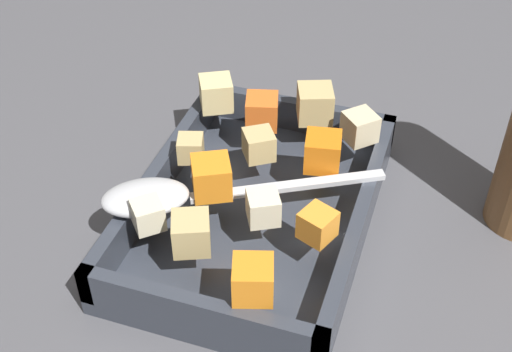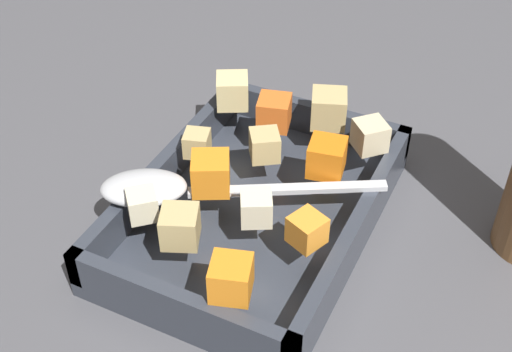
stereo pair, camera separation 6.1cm
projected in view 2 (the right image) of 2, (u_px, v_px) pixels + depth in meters
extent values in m
plane|color=#4C4C51|center=(254.00, 210.00, 0.66)|extent=(4.00, 4.00, 0.00)
cube|color=#333842|center=(256.00, 218.00, 0.64)|extent=(0.29, 0.20, 0.01)
cube|color=#333842|center=(356.00, 231.00, 0.60)|extent=(0.29, 0.01, 0.03)
cube|color=#333842|center=(166.00, 169.00, 0.66)|extent=(0.29, 0.01, 0.03)
cube|color=#333842|center=(178.00, 307.00, 0.53)|extent=(0.01, 0.20, 0.03)
cube|color=#333842|center=(314.00, 119.00, 0.72)|extent=(0.01, 0.20, 0.03)
cube|color=orange|center=(327.00, 157.00, 0.62)|extent=(0.04, 0.04, 0.03)
cube|color=orange|center=(274.00, 112.00, 0.68)|extent=(0.04, 0.04, 0.03)
cube|color=orange|center=(307.00, 230.00, 0.56)|extent=(0.03, 0.03, 0.03)
cube|color=orange|center=(211.00, 173.00, 0.60)|extent=(0.04, 0.04, 0.03)
cube|color=orange|center=(231.00, 278.00, 0.51)|extent=(0.04, 0.04, 0.03)
cube|color=beige|center=(142.00, 205.00, 0.58)|extent=(0.03, 0.03, 0.02)
cube|color=beige|center=(370.00, 136.00, 0.65)|extent=(0.04, 0.04, 0.03)
cube|color=#E0CC89|center=(232.00, 91.00, 0.70)|extent=(0.04, 0.04, 0.03)
cube|color=tan|center=(329.00, 109.00, 0.68)|extent=(0.04, 0.04, 0.03)
cube|color=tan|center=(180.00, 226.00, 0.56)|extent=(0.04, 0.04, 0.03)
cube|color=tan|center=(266.00, 146.00, 0.64)|extent=(0.04, 0.04, 0.03)
cube|color=tan|center=(198.00, 142.00, 0.65)|extent=(0.03, 0.03, 0.02)
cube|color=beige|center=(256.00, 208.00, 0.58)|extent=(0.04, 0.04, 0.03)
ellipsoid|color=silver|center=(144.00, 188.00, 0.60)|extent=(0.08, 0.09, 0.02)
cube|color=silver|center=(288.00, 189.00, 0.61)|extent=(0.09, 0.16, 0.01)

